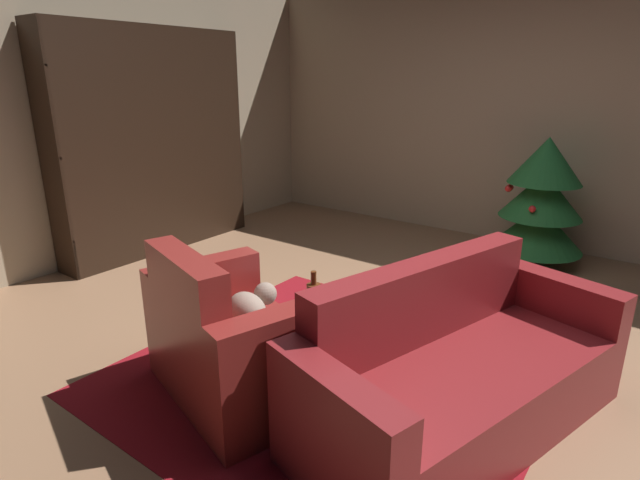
% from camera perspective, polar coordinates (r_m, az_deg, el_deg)
% --- Properties ---
extents(ground_plane, '(7.36, 7.36, 0.00)m').
position_cam_1_polar(ground_plane, '(3.47, 6.87, -11.73)').
color(ground_plane, '#966B4C').
extents(wall_back, '(6.25, 0.06, 2.70)m').
position_cam_1_polar(wall_back, '(5.68, 22.16, 13.05)').
color(wall_back, tan).
rests_on(wall_back, ground).
extents(wall_left, '(0.06, 5.72, 2.70)m').
position_cam_1_polar(wall_left, '(5.27, -23.89, 12.56)').
color(wall_left, tan).
rests_on(wall_left, ground).
extents(area_rug, '(2.33, 2.22, 0.01)m').
position_cam_1_polar(area_rug, '(3.15, 1.19, -14.91)').
color(area_rug, maroon).
rests_on(area_rug, ground).
extents(bookshelf_unit, '(0.34, 2.07, 2.15)m').
position_cam_1_polar(bookshelf_unit, '(5.41, -16.91, 10.15)').
color(bookshelf_unit, black).
rests_on(bookshelf_unit, ground).
extents(armchair_red, '(1.18, 0.97, 0.87)m').
position_cam_1_polar(armchair_red, '(2.89, -9.69, -11.34)').
color(armchair_red, maroon).
rests_on(armchair_red, ground).
extents(couch_red, '(1.23, 1.94, 0.81)m').
position_cam_1_polar(couch_red, '(2.73, 15.02, -14.32)').
color(couch_red, maroon).
rests_on(couch_red, ground).
extents(coffee_table, '(0.74, 0.74, 0.41)m').
position_cam_1_polar(coffee_table, '(2.89, 3.40, -9.54)').
color(coffee_table, black).
rests_on(coffee_table, ground).
extents(book_stack_on_table, '(0.22, 0.18, 0.11)m').
position_cam_1_polar(book_stack_on_table, '(2.84, 3.20, -8.02)').
color(book_stack_on_table, '#438748').
rests_on(book_stack_on_table, coffee_table).
extents(bottle_on_table, '(0.08, 0.08, 0.29)m').
position_cam_1_polar(bottle_on_table, '(2.82, -0.71, -6.88)').
color(bottle_on_table, '#5D2E15').
rests_on(bottle_on_table, coffee_table).
extents(decorated_tree, '(0.82, 0.82, 1.19)m').
position_cam_1_polar(decorated_tree, '(5.13, 23.54, 4.13)').
color(decorated_tree, brown).
rests_on(decorated_tree, ground).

